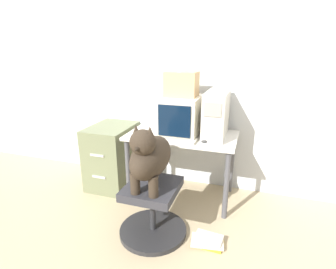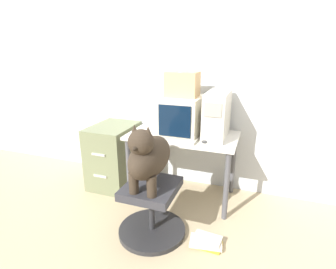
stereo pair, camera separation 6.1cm
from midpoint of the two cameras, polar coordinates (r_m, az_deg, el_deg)
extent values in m
plane|color=tan|center=(2.74, 0.36, -16.23)|extent=(12.00, 12.00, 0.00)
cube|color=silver|center=(2.94, 4.66, 13.23)|extent=(8.00, 0.05, 2.60)
cube|color=silver|center=(2.70, 2.43, -0.23)|extent=(1.11, 0.63, 0.03)
cylinder|color=#4C4C51|center=(2.78, -9.30, -7.81)|extent=(0.05, 0.05, 0.68)
cylinder|color=#4C4C51|center=(2.52, 11.90, -10.89)|extent=(0.05, 0.05, 0.68)
cylinder|color=#4C4C51|center=(3.22, -5.03, -3.98)|extent=(0.05, 0.05, 0.68)
cylinder|color=#4C4C51|center=(2.99, 13.11, -6.16)|extent=(0.05, 0.05, 0.68)
cube|color=beige|center=(2.67, 2.23, 4.21)|extent=(0.38, 0.48, 0.39)
cube|color=black|center=(2.44, 0.63, 2.90)|extent=(0.31, 0.01, 0.30)
cube|color=beige|center=(2.61, 9.81, 4.32)|extent=(0.21, 0.50, 0.45)
cube|color=#9E998E|center=(2.34, 8.98, 5.34)|extent=(0.16, 0.01, 0.13)
cube|color=beige|center=(2.49, 0.74, -1.19)|extent=(0.41, 0.14, 0.02)
cube|color=beige|center=(2.48, 0.74, -0.88)|extent=(0.37, 0.12, 0.00)
ellipsoid|color=#333333|center=(2.45, 7.25, -1.48)|extent=(0.07, 0.04, 0.04)
cylinder|color=#262628|center=(2.47, -4.00, -20.09)|extent=(0.59, 0.59, 0.04)
cylinder|color=#262628|center=(2.35, -4.11, -16.23)|extent=(0.05, 0.05, 0.36)
cube|color=#2D2D33|center=(2.24, -4.24, -11.65)|extent=(0.42, 0.46, 0.07)
ellipsoid|color=#33281E|center=(2.11, -4.49, -4.92)|extent=(0.28, 0.57, 0.31)
cylinder|color=#33281E|center=(2.08, -8.01, -10.46)|extent=(0.08, 0.08, 0.17)
cylinder|color=#33281E|center=(2.02, -4.08, -11.18)|extent=(0.08, 0.08, 0.17)
sphere|color=#33281E|center=(1.91, -6.42, -1.77)|extent=(0.20, 0.20, 0.20)
cone|color=black|center=(1.84, -7.54, -3.09)|extent=(0.09, 0.10, 0.09)
cone|color=#33281E|center=(1.91, -7.86, 0.86)|extent=(0.07, 0.07, 0.09)
cone|color=#33281E|center=(1.87, -4.87, 0.55)|extent=(0.07, 0.07, 0.09)
torus|color=blue|center=(1.95, -6.04, -3.57)|extent=(0.14, 0.14, 0.02)
cube|color=#6B7251|center=(3.14, -12.53, -4.55)|extent=(0.45, 0.60, 0.72)
cube|color=beige|center=(2.86, -15.79, -4.42)|extent=(0.16, 0.01, 0.02)
cube|color=beige|center=(2.96, -15.37, -8.94)|extent=(0.16, 0.01, 0.02)
cube|color=tan|center=(2.61, 2.31, 10.90)|extent=(0.31, 0.24, 0.24)
cube|color=beige|center=(2.60, 2.35, 13.55)|extent=(0.04, 0.23, 0.00)
cube|color=gold|center=(2.38, 7.92, -22.44)|extent=(0.25, 0.16, 0.02)
cube|color=silver|center=(2.37, 7.76, -22.01)|extent=(0.29, 0.21, 0.02)
cube|color=silver|center=(2.36, 8.03, -21.39)|extent=(0.24, 0.17, 0.02)
camera|label=1|loc=(0.03, -90.73, -0.24)|focal=28.00mm
camera|label=2|loc=(0.03, 89.27, 0.24)|focal=28.00mm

